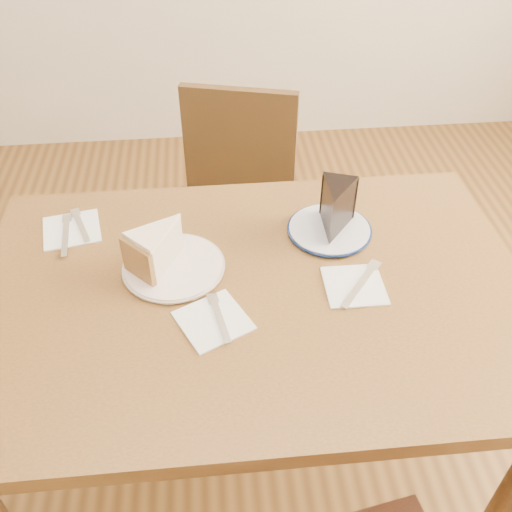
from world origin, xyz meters
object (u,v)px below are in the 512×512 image
object	(u,v)px
chair_far	(233,218)
plate_navy	(329,230)
chocolate_cake	(335,211)
carrot_cake	(161,246)
table	(253,319)
plate_cream	(174,267)

from	to	relation	value
chair_far	plate_navy	world-z (taller)	chair_far
chair_far	chocolate_cake	world-z (taller)	chocolate_cake
carrot_cake	table	bearing A→B (deg)	20.14
table	chair_far	bearing A→B (deg)	91.16
carrot_cake	chocolate_cake	size ratio (longest dim) A/B	1.09
table	plate_navy	world-z (taller)	plate_navy
plate_cream	chocolate_cake	size ratio (longest dim) A/B	1.88
plate_navy	carrot_cake	world-z (taller)	carrot_cake
plate_cream	chocolate_cake	xyz separation A→B (m)	(0.38, 0.09, 0.06)
table	carrot_cake	xyz separation A→B (m)	(-0.19, 0.09, 0.15)
plate_cream	chocolate_cake	distance (m)	0.39
chair_far	carrot_cake	xyz separation A→B (m)	(-0.18, -0.50, 0.32)
chair_far	chocolate_cake	xyz separation A→B (m)	(0.22, -0.43, 0.33)
plate_cream	plate_navy	xyz separation A→B (m)	(0.37, 0.10, 0.00)
plate_cream	chocolate_cake	bearing A→B (deg)	13.36
plate_cream	carrot_cake	bearing A→B (deg)	145.35
table	chair_far	world-z (taller)	chair_far
carrot_cake	chair_far	bearing A→B (deg)	116.00
chair_far	carrot_cake	world-z (taller)	chair_far
chair_far	carrot_cake	size ratio (longest dim) A/B	6.85
chair_far	plate_cream	world-z (taller)	chair_far
plate_cream	chocolate_cake	world-z (taller)	chocolate_cake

